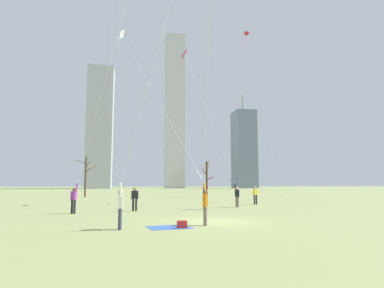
{
  "coord_description": "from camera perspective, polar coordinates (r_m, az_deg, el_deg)",
  "views": [
    {
      "loc": [
        -4.1,
        -16.52,
        1.86
      ],
      "look_at": [
        0.0,
        6.0,
        4.56
      ],
      "focal_mm": 31.5,
      "sensor_mm": 36.0,
      "label": 1
    }
  ],
  "objects": [
    {
      "name": "ground_plane",
      "position": [
        17.12,
        3.69,
        -12.95
      ],
      "size": [
        400.0,
        400.0,
        0.0
      ],
      "primitive_type": "plane",
      "color": "#848E56"
    },
    {
      "name": "kite_flyer_far_back_blue",
      "position": [
        12.88,
        -9.83,
        -1.87
      ],
      "size": [
        2.91,
        8.34,
        11.79
      ],
      "color": "#33384C",
      "rests_on": "ground"
    },
    {
      "name": "kite_flyer_foreground_right_orange",
      "position": [
        22.83,
        2.41,
        1.23
      ],
      "size": [
        1.59,
        8.08,
        16.67
      ],
      "color": "black",
      "rests_on": "ground"
    },
    {
      "name": "kite_flyer_foreground_left_white",
      "position": [
        17.71,
        -1.74,
        -2.15
      ],
      "size": [
        4.78,
        16.47,
        16.21
      ],
      "color": "#726656",
      "rests_on": "ground"
    },
    {
      "name": "kite_flyer_midfield_center_pink",
      "position": [
        28.29,
        5.02,
        -1.62
      ],
      "size": [
        4.03,
        5.45,
        14.89
      ],
      "color": "#726656",
      "rests_on": "ground"
    },
    {
      "name": "kite_flyer_midfield_left_purple",
      "position": [
        22.01,
        -17.42,
        -1.09
      ],
      "size": [
        4.18,
        3.73,
        16.17
      ],
      "color": "black",
      "rests_on": "ground"
    },
    {
      "name": "bystander_strolling_midfield",
      "position": [
        31.17,
        10.67,
        -8.37
      ],
      "size": [
        0.5,
        0.28,
        1.62
      ],
      "color": "black",
      "rests_on": "ground"
    },
    {
      "name": "bystander_watching_nearby",
      "position": [
        23.72,
        -9.67,
        -8.94
      ],
      "size": [
        0.48,
        0.32,
        1.62
      ],
      "color": "black",
      "rests_on": "ground"
    },
    {
      "name": "distant_kite_drifting_left_red",
      "position": [
        52.56,
        9.85,
        15.18
      ],
      "size": [
        4.35,
        2.36,
        24.76
      ],
      "color": "red",
      "rests_on": "ground"
    },
    {
      "name": "picnic_spot",
      "position": [
        14.65,
        -2.64,
        -13.64
      ],
      "size": [
        2.01,
        1.68,
        0.31
      ],
      "color": "#3359B2",
      "rests_on": "ground"
    },
    {
      "name": "bare_tree_far_right_edge",
      "position": [
        50.42,
        -17.52,
        -5.07
      ],
      "size": [
        3.0,
        2.18,
        5.72
      ],
      "color": "#4C3828",
      "rests_on": "ground"
    },
    {
      "name": "bare_tree_rightmost",
      "position": [
        47.55,
        2.54,
        -5.7
      ],
      "size": [
        1.78,
        2.34,
        5.44
      ],
      "color": "#4C3828",
      "rests_on": "ground"
    },
    {
      "name": "skyline_squat_block",
      "position": [
        142.17,
        -2.96,
        5.76
      ],
      "size": [
        8.06,
        5.82,
        65.2
      ],
      "color": "#B2B2B7",
      "rests_on": "ground"
    },
    {
      "name": "skyline_mid_tower_left",
      "position": [
        146.72,
        8.79,
        -0.89
      ],
      "size": [
        8.57,
        10.74,
        40.82
      ],
      "color": "slate",
      "rests_on": "ground"
    },
    {
      "name": "skyline_mid_tower_right",
      "position": [
        134.38,
        -15.27,
        2.67
      ],
      "size": [
        9.54,
        11.52,
        46.52
      ],
      "color": "#9EA3AD",
      "rests_on": "ground"
    }
  ]
}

